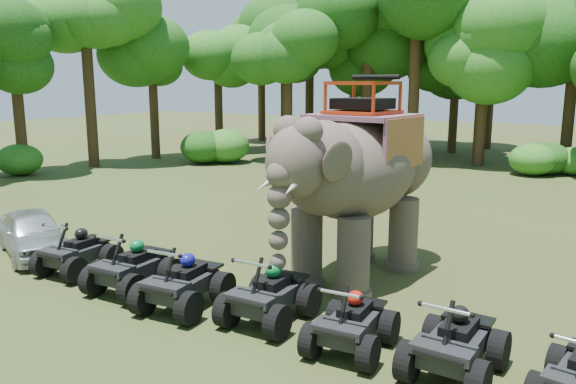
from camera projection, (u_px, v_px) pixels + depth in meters
name	position (u px, v px, depth m)	size (l,w,h in m)	color
ground	(261.00, 282.00, 12.82)	(110.00, 110.00, 0.00)	#47381E
elephant	(358.00, 179.00, 12.77)	(2.42, 5.51, 4.63)	#4C3F37
parked_car	(33.00, 233.00, 14.76)	(1.40, 3.49, 1.19)	silver
atv_0	(77.00, 246.00, 13.34)	(1.29, 1.76, 1.31)	black
atv_1	(132.00, 260.00, 12.18)	(1.35, 1.86, 1.38)	black
atv_2	(183.00, 276.00, 11.22)	(1.35, 1.85, 1.37)	black
atv_3	(269.00, 287.00, 10.61)	(1.34, 1.84, 1.37)	black
atv_4	(352.00, 316.00, 9.47)	(1.23, 1.68, 1.25)	black
atv_5	(456.00, 335.00, 8.66)	(1.31, 1.80, 1.33)	black
tree_0	(483.00, 96.00, 29.79)	(5.27, 5.27, 7.52)	#195114
tree_1	(572.00, 78.00, 29.03)	(6.55, 6.55, 9.35)	#195114
tree_26	(18.00, 99.00, 26.97)	(5.12, 5.12, 7.31)	#195114
tree_27	(89.00, 83.00, 29.41)	(6.18, 6.18, 8.83)	#195114
tree_28	(153.00, 97.00, 32.86)	(5.02, 5.02, 7.17)	#195114
tree_29	(218.00, 97.00, 35.78)	(4.91, 4.91, 7.01)	#195114
tree_30	(288.00, 96.00, 31.54)	(5.22, 5.22, 7.45)	#195114
tree_31	(354.00, 90.00, 35.65)	(5.53, 5.53, 7.89)	#195114
tree_32	(415.00, 74.00, 30.66)	(6.83, 6.83, 9.76)	#195114
tree_34	(455.00, 91.00, 35.35)	(5.47, 5.47, 7.81)	#195114
tree_35	(366.00, 68.00, 33.83)	(7.39, 7.39, 10.56)	#195114
tree_37	(285.00, 83.00, 35.77)	(6.19, 6.19, 8.85)	#195114
tree_38	(261.00, 84.00, 42.57)	(6.04, 6.04, 8.64)	#195114
tree_39	(491.00, 81.00, 37.34)	(6.34, 6.34, 9.06)	#195114
tree_40	(482.00, 85.00, 30.62)	(6.05, 6.05, 8.65)	#195114
tree_43	(368.00, 72.00, 32.80)	(7.07, 7.07, 10.10)	#195114
tree_44	(416.00, 66.00, 37.86)	(7.69, 7.69, 10.99)	#195114
tree_45	(310.00, 68.00, 41.37)	(7.67, 7.67, 10.95)	#195114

